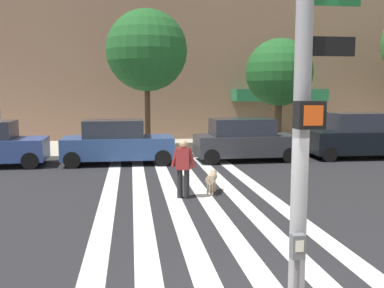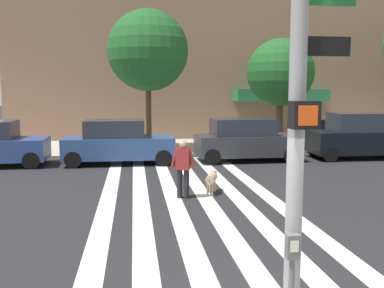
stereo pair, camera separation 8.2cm
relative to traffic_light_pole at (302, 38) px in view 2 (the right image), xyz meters
name	(u,v)px [view 2 (the right image)]	position (x,y,z in m)	size (l,w,h in m)	color
ground_plane	(190,195)	(-0.12, 7.82, -3.52)	(160.00, 160.00, 0.00)	#232326
sidewalk_far	(165,147)	(-0.12, 18.06, -3.45)	(80.00, 6.00, 0.15)	#B5AD9C
crosswalk_stripes	(187,195)	(-0.20, 7.82, -3.52)	(4.95, 13.89, 0.01)	silver
traffic_light_pole	(302,38)	(0.00, 0.00, 0.00)	(0.74, 0.46, 5.80)	gray
parking_meter_curbside	(292,279)	(-0.09, -0.15, -2.49)	(0.14, 0.11, 1.36)	#515456
parked_car_behind_first	(118,143)	(-2.36, 13.58, -2.64)	(4.49, 2.02, 1.81)	navy
parked_car_third_in_line	(245,140)	(3.03, 13.58, -2.62)	(4.32, 2.04, 1.82)	#2D2F34
parked_car_fourth_in_line	(361,137)	(8.34, 13.58, -2.56)	(4.71, 2.16, 2.02)	black
street_tree_nearest	(148,51)	(-0.99, 16.44, 1.35)	(3.83, 3.83, 6.65)	#4C3823
street_tree_middle	(280,73)	(5.49, 16.33, 0.36)	(3.31, 3.31, 5.41)	#4C3823
pedestrian_dog_walker	(183,166)	(-0.37, 7.45, -2.59)	(0.69, 0.35, 1.64)	black
dog_on_leash	(212,178)	(0.54, 7.95, -3.08)	(0.49, 1.00, 0.65)	tan
pedestrian_bystander	(325,130)	(7.61, 15.67, -2.44)	(0.31, 0.71, 1.64)	#282D4C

